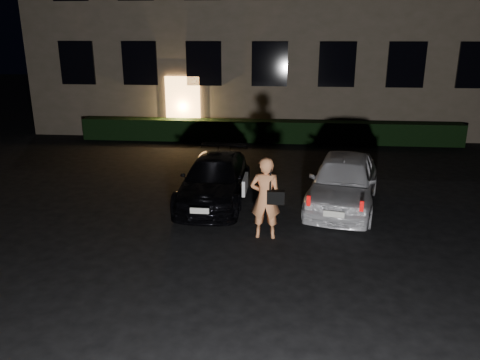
{
  "coord_description": "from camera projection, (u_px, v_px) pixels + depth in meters",
  "views": [
    {
      "loc": [
        0.59,
        -7.86,
        4.16
      ],
      "look_at": [
        -0.33,
        2.0,
        1.04
      ],
      "focal_mm": 35.0,
      "sensor_mm": 36.0,
      "label": 1
    }
  ],
  "objects": [
    {
      "name": "hatch",
      "position": [
        343.0,
        181.0,
        11.57
      ],
      "size": [
        2.36,
        4.15,
        1.33
      ],
      "rotation": [
        0.0,
        0.0,
        -0.21
      ],
      "color": "silver",
      "rests_on": "ground"
    },
    {
      "name": "sedan",
      "position": [
        215.0,
        180.0,
        12.0
      ],
      "size": [
        1.72,
        4.03,
        1.14
      ],
      "rotation": [
        0.0,
        0.0,
        -0.02
      ],
      "color": "black",
      "rests_on": "ground"
    },
    {
      "name": "man",
      "position": [
        266.0,
        198.0,
        9.73
      ],
      "size": [
        0.72,
        0.43,
        1.76
      ],
      "rotation": [
        0.0,
        0.0,
        3.15
      ],
      "color": "#E88D57",
      "rests_on": "ground"
    },
    {
      "name": "ground",
      "position": [
        248.0,
        265.0,
        8.76
      ],
      "size": [
        80.0,
        80.0,
        0.0
      ],
      "primitive_type": "plane",
      "color": "black",
      "rests_on": "ground"
    },
    {
      "name": "hedge",
      "position": [
        268.0,
        131.0,
        18.61
      ],
      "size": [
        15.0,
        0.7,
        0.85
      ],
      "primitive_type": "cube",
      "color": "black",
      "rests_on": "ground"
    }
  ]
}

